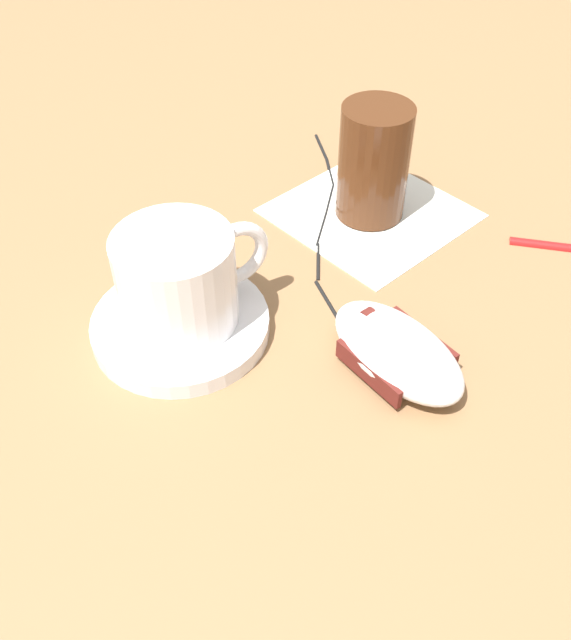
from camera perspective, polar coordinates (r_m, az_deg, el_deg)
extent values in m
plane|color=olive|center=(0.58, 8.26, 2.26)|extent=(3.00, 3.00, 0.00)
cylinder|color=white|center=(0.54, -8.37, -0.40)|extent=(0.13, 0.13, 0.01)
cylinder|color=white|center=(0.51, -8.70, 3.18)|extent=(0.09, 0.09, 0.07)
torus|color=white|center=(0.53, -3.98, 5.30)|extent=(0.05, 0.03, 0.05)
ellipsoid|color=silver|center=(0.51, 8.92, -2.46)|extent=(0.09, 0.13, 0.03)
cylinder|color=#591E19|center=(0.52, 6.61, 0.26)|extent=(0.01, 0.01, 0.01)
cube|color=#591E19|center=(0.50, 6.61, -4.23)|extent=(0.02, 0.06, 0.02)
cube|color=#591E19|center=(0.53, 11.00, -1.43)|extent=(0.02, 0.06, 0.02)
cylinder|color=black|center=(0.56, 3.37, 1.65)|extent=(0.03, 0.04, 0.00)
cylinder|color=black|center=(0.60, 2.50, 4.62)|extent=(0.04, 0.03, 0.00)
cylinder|color=black|center=(0.63, 2.90, 7.31)|extent=(0.04, 0.02, 0.00)
cylinder|color=black|center=(0.67, 3.57, 9.68)|extent=(0.04, 0.02, 0.00)
cylinder|color=black|center=(0.71, 3.58, 11.81)|extent=(0.04, 0.03, 0.00)
cylinder|color=black|center=(0.75, 2.88, 13.73)|extent=(0.04, 0.04, 0.00)
sphere|color=black|center=(0.55, 4.31, 0.08)|extent=(0.00, 0.00, 0.00)
sphere|color=black|center=(0.58, 2.48, 3.14)|extent=(0.00, 0.00, 0.00)
sphere|color=black|center=(0.62, 2.52, 6.02)|extent=(0.00, 0.00, 0.00)
sphere|color=black|center=(0.65, 3.26, 8.53)|extent=(0.00, 0.00, 0.00)
sphere|color=black|center=(0.69, 3.86, 10.76)|extent=(0.00, 0.00, 0.00)
sphere|color=black|center=(0.73, 3.32, 12.80)|extent=(0.00, 0.00, 0.00)
sphere|color=black|center=(0.77, 2.46, 14.61)|extent=(0.00, 0.00, 0.00)
cube|color=silver|center=(0.66, 6.82, 8.53)|extent=(0.18, 0.18, 0.00)
cylinder|color=#4C2814|center=(0.63, 7.06, 12.40)|extent=(0.06, 0.06, 0.10)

